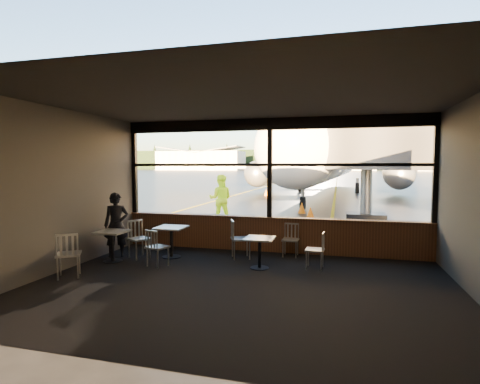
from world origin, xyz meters
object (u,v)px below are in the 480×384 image
at_px(cafe_table_left, 113,246).
at_px(chair_mid_w, 139,239).
at_px(cone_wing, 266,192).
at_px(chair_mid_s, 158,248).
at_px(chair_left_s, 69,255).
at_px(jet_bridge, 390,160).
at_px(cafe_table_near, 260,253).
at_px(chair_near_w, 241,239).
at_px(passenger, 116,225).
at_px(airliner, 328,124).
at_px(cone_nose, 302,208).
at_px(cone_extra, 310,213).
at_px(chair_near_n, 290,240).
at_px(ground_crew, 221,199).
at_px(cafe_table_mid, 171,242).
at_px(chair_near_e, 315,250).

relative_size(cafe_table_left, chair_mid_w, 0.79).
height_order(cafe_table_left, cone_wing, cafe_table_left).
bearing_deg(cafe_table_left, chair_mid_s, -4.46).
bearing_deg(chair_left_s, jet_bridge, 18.43).
xyz_separation_m(cafe_table_near, cafe_table_left, (-3.49, -0.31, 0.02)).
bearing_deg(chair_near_w, cone_wing, 165.79).
distance_m(jet_bridge, passenger, 10.20).
bearing_deg(cafe_table_near, chair_mid_w, 176.71).
distance_m(jet_bridge, cafe_table_left, 10.47).
bearing_deg(airliner, chair_left_s, -95.57).
distance_m(passenger, cone_nose, 10.54).
bearing_deg(chair_near_w, cone_extra, 147.62).
bearing_deg(chair_left_s, cafe_table_near, -8.27).
relative_size(airliner, chair_near_n, 44.97).
bearing_deg(ground_crew, cone_nose, -138.33).
relative_size(cafe_table_near, cone_extra, 1.26).
bearing_deg(cafe_table_near, chair_left_s, -155.65).
height_order(cafe_table_mid, cone_extra, cafe_table_mid).
xyz_separation_m(airliner, cafe_table_mid, (-3.06, -23.73, -5.34)).
relative_size(chair_near_n, chair_mid_w, 0.89).
bearing_deg(chair_near_e, cafe_table_left, 101.06).
bearing_deg(cone_wing, ground_crew, -86.73).
relative_size(jet_bridge, chair_left_s, 12.07).
xyz_separation_m(chair_left_s, ground_crew, (0.74, 7.80, 0.49)).
bearing_deg(chair_mid_s, chair_left_s, -119.20).
xyz_separation_m(jet_bridge, cone_extra, (-2.98, 0.75, -2.22)).
distance_m(chair_left_s, cone_extra, 10.44).
height_order(cafe_table_near, chair_near_e, chair_near_e).
bearing_deg(airliner, chair_near_e, -84.93).
bearing_deg(cone_wing, cone_extra, -70.81).
xyz_separation_m(chair_near_e, chair_near_w, (-1.81, 0.47, 0.07)).
relative_size(passenger, ground_crew, 0.84).
relative_size(cafe_table_mid, chair_near_n, 0.93).
relative_size(jet_bridge, chair_mid_w, 12.16).
xyz_separation_m(chair_near_e, chair_near_n, (-0.66, 0.98, 0.00)).
relative_size(cafe_table_mid, cone_nose, 1.47).
height_order(chair_near_e, passenger, passenger).
distance_m(chair_near_w, cone_wing, 19.47).
relative_size(chair_mid_s, cone_wing, 1.74).
bearing_deg(cone_wing, chair_left_s, -89.87).
xyz_separation_m(chair_near_w, chair_left_s, (-2.99, -2.40, -0.01)).
height_order(airliner, ground_crew, airliner).
distance_m(chair_near_w, chair_mid_w, 2.50).
xyz_separation_m(jet_bridge, ground_crew, (-6.39, -1.02, -1.53)).
xyz_separation_m(chair_mid_s, passenger, (-1.41, 0.56, 0.37)).
xyz_separation_m(ground_crew, cone_extra, (3.41, 1.77, -0.69)).
xyz_separation_m(airliner, chair_near_e, (0.44, -23.86, -5.31)).
relative_size(chair_mid_s, chair_left_s, 0.91).
height_order(jet_bridge, cone_wing, jet_bridge).
distance_m(cafe_table_near, passenger, 3.71).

